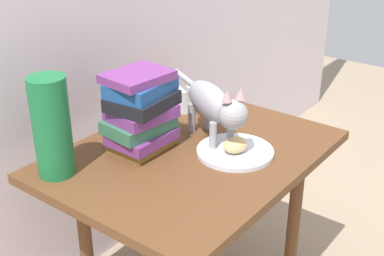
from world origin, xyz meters
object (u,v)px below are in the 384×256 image
Objects in this scene: side_table at (192,172)px; candle_jar at (184,101)px; book_stack at (141,111)px; green_vase at (52,127)px; cat at (214,105)px; bread_roll at (235,145)px; plate at (235,152)px; tv_remote at (234,109)px.

side_table is 0.34m from candle_jar.
book_stack is 0.86× the size of green_vase.
cat is at bearing -121.34° from candle_jar.
green_vase is at bearing 138.39° from bread_roll.
side_table is 0.47m from green_vase.
candle_jar is at bearing -1.00° from green_vase.
side_table is at bearing 120.24° from plate.
candle_jar is at bearing 62.16° from bread_roll.
green_vase is 1.96× the size of tv_remote.
bread_roll is at bearing 169.04° from tv_remote.
candle_jar is (0.17, 0.33, 0.03)m from plate.
side_table is 0.23m from cat.
book_stack is at bearing 137.73° from cat.
side_table is at bearing 168.18° from cat.
candle_jar is at bearing 63.49° from plate.
cat is (0.09, -0.02, 0.21)m from side_table.
book_stack reaches higher than side_table.
bread_roll is 0.39m from candle_jar.
side_table is 5.85× the size of tv_remote.
book_stack reaches higher than candle_jar.
bread_roll is at bearing -67.08° from side_table.
plate is at bearing -103.05° from cat.
tv_remote reaches higher than side_table.
candle_jar is 0.19m from tv_remote.
bread_roll is 0.27× the size of green_vase.
plate is at bearing -39.83° from green_vase.
bread_roll is at bearing -147.57° from plate.
bread_roll is 0.19× the size of cat.
bread_roll is 0.54m from green_vase.
cat is 2.88× the size of tv_remote.
cat reaches higher than plate.
green_vase is at bearing 140.17° from plate.
green_vase is at bearing 146.56° from side_table.
candle_jar reaches higher than tv_remote.
book_stack is at bearing 125.65° from tv_remote.
cat is at bearing 76.95° from plate.
cat reaches higher than bread_roll.
plate is 2.82× the size of candle_jar.
book_stack is at bearing -165.51° from candle_jar.
tv_remote is (0.10, -0.15, -0.03)m from candle_jar.
cat reaches higher than candle_jar.
book_stack is (-0.15, 0.25, 0.12)m from plate.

